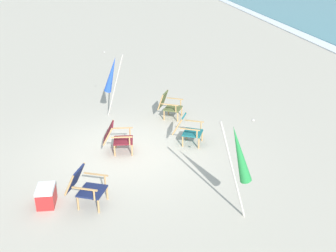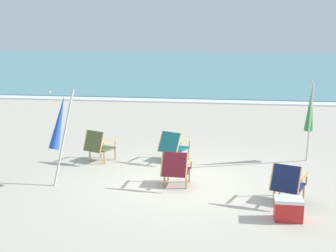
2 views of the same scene
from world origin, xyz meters
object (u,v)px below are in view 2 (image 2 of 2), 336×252
Objects in this scene: beach_chair_front_left at (176,168)px; cooler_box at (288,209)px; beach_chair_back_right at (173,146)px; beach_chair_back_left at (99,145)px; umbrella_furled_green at (310,110)px; umbrella_furled_blue at (59,123)px; beach_chair_mid_center at (288,182)px.

cooler_box is at bearing -33.21° from beach_chair_front_left.
cooler_box is (2.46, -3.26, -0.22)m from beach_chair_back_right.
cooler_box is (2.16, -1.42, -0.22)m from beach_chair_front_left.
umbrella_furled_green is (5.15, 0.68, 0.91)m from beach_chair_back_left.
beach_chair_back_right is at bearing 42.02° from umbrella_furled_blue.
beach_chair_mid_center is (4.36, -2.21, -0.01)m from beach_chair_back_left.
beach_chair_back_left is 4.89m from beach_chair_mid_center.
beach_chair_back_right is at bearing -172.90° from umbrella_furled_green.
beach_chair_mid_center is (2.52, -2.48, 0.00)m from beach_chair_back_right.
beach_chair_mid_center is 0.43× the size of umbrella_furled_green.
umbrella_furled_blue is 4.94m from cooler_box.
umbrella_furled_blue is at bearing 164.18° from cooler_box.
beach_chair_front_left is 2.59m from cooler_box.
beach_chair_mid_center is 3.13m from umbrella_furled_green.
beach_chair_back_right is 4.09m from cooler_box.
beach_chair_back_left is (-2.14, 1.58, 0.01)m from beach_chair_front_left.
cooler_box is at bearing -52.95° from beach_chair_back_right.
beach_chair_back_right is 1.04× the size of beach_chair_mid_center.
umbrella_furled_blue is at bearing 173.56° from beach_chair_mid_center.
beach_chair_front_left is 1.61× the size of cooler_box.
umbrella_furled_green is at bearing 74.83° from beach_chair_mid_center.
umbrella_furled_blue is at bearing -177.56° from beach_chair_front_left.
beach_chair_back_left is at bearing 145.18° from cooler_box.
beach_chair_mid_center is at bearing -15.94° from beach_chair_front_left.
beach_chair_mid_center reaches higher than beach_chair_front_left.
beach_chair_front_left is 2.31m from beach_chair_mid_center.
umbrella_furled_green is 5.96m from umbrella_furled_blue.
beach_chair_back_right reaches higher than cooler_box.
umbrella_furled_blue is 4.16× the size of cooler_box.
beach_chair_back_left is 1.86m from beach_chair_back_right.
beach_chair_back_left is 5.25m from cooler_box.
beach_chair_mid_center is 1.79× the size of cooler_box.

